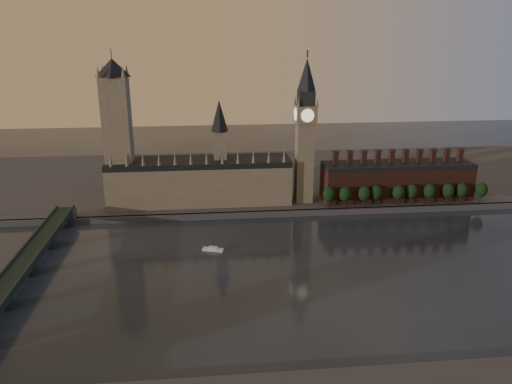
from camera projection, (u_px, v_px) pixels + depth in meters
ground at (324, 276)px, 263.07m from camera, size 900.00×900.00×0.00m
north_bank at (277, 178)px, 431.02m from camera, size 900.00×182.00×4.00m
palace_of_westminster at (201, 179)px, 359.05m from camera, size 130.00×30.30×74.00m
victoria_tower at (118, 129)px, 342.30m from camera, size 24.00×24.00×108.00m
big_ben at (305, 130)px, 350.71m from camera, size 15.00×15.00×107.00m
chimney_block at (396, 180)px, 369.40m from camera, size 110.00×25.00×37.00m
embankment_tree_0 at (329, 194)px, 350.59m from camera, size 8.60×8.60×14.88m
embankment_tree_1 at (345, 194)px, 351.12m from camera, size 8.60×8.60×14.88m
embankment_tree_2 at (364, 194)px, 352.34m from camera, size 8.60×8.60×14.88m
embankment_tree_3 at (376, 193)px, 354.68m from camera, size 8.60×8.60×14.88m
embankment_tree_4 at (399, 192)px, 355.37m from camera, size 8.60×8.60×14.88m
embankment_tree_5 at (412, 191)px, 357.57m from camera, size 8.60×8.60×14.88m
embankment_tree_6 at (430, 191)px, 357.72m from camera, size 8.60×8.60×14.88m
embankment_tree_7 at (448, 191)px, 359.14m from camera, size 8.60×8.60×14.88m
embankment_tree_8 at (462, 190)px, 360.26m from camera, size 8.60×8.60×14.88m
embankment_tree_9 at (482, 190)px, 361.38m from camera, size 8.60×8.60×14.88m
westminster_bridge at (14, 279)px, 243.38m from camera, size 14.00×200.00×11.55m
river_boat at (213, 249)px, 292.76m from camera, size 12.76×6.93×2.45m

